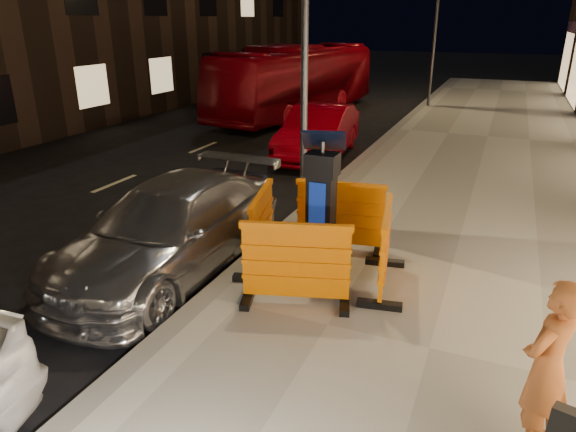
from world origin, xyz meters
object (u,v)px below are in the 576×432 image
at_px(barrier_front, 296,264).
at_px(barrier_bldgside, 385,248).
at_px(barrier_kerbside, 262,228).
at_px(car_silver, 174,268).
at_px(car_red, 318,157).
at_px(bus_doubledecker, 297,114).
at_px(parking_kiosk, 321,208).
at_px(barrier_back, 340,216).
at_px(man, 547,367).

bearing_deg(barrier_front, barrier_bldgside, 28.20).
bearing_deg(barrier_kerbside, barrier_front, -148.80).
height_order(barrier_front, car_silver, barrier_front).
height_order(barrier_bldgside, car_red, barrier_bldgside).
height_order(barrier_kerbside, bus_doubledecker, bus_doubledecker).
distance_m(car_silver, bus_doubledecker, 14.14).
bearing_deg(barrier_front, barrier_kerbside, 118.20).
distance_m(car_red, bus_doubledecker, 6.98).
bearing_deg(parking_kiosk, car_silver, -179.77).
xyz_separation_m(barrier_back, man, (2.86, -3.33, 0.25)).
bearing_deg(car_red, car_silver, -93.29).
height_order(barrier_back, car_red, barrier_back).
distance_m(barrier_kerbside, car_red, 7.22).
bearing_deg(car_silver, barrier_front, -10.53).
height_order(barrier_front, car_red, barrier_front).
bearing_deg(bus_doubledecker, parking_kiosk, -59.36).
distance_m(parking_kiosk, barrier_front, 1.05).
bearing_deg(car_red, barrier_front, -77.60).
bearing_deg(car_red, barrier_kerbside, -82.52).
height_order(barrier_kerbside, car_silver, barrier_kerbside).
bearing_deg(parking_kiosk, barrier_front, -101.80).
xyz_separation_m(parking_kiosk, car_silver, (-2.28, -0.49, -1.18)).
height_order(parking_kiosk, barrier_bldgside, parking_kiosk).
distance_m(barrier_front, car_red, 8.38).
xyz_separation_m(barrier_front, car_silver, (-2.28, 0.46, -0.72)).
xyz_separation_m(barrier_bldgside, car_silver, (-3.23, -0.49, -0.72)).
relative_size(barrier_kerbside, car_silver, 0.31).
relative_size(barrier_back, bus_doubledecker, 0.15).
bearing_deg(bus_doubledecker, barrier_front, -60.77).
distance_m(parking_kiosk, barrier_kerbside, 1.05).
height_order(barrier_front, barrier_back, same).
distance_m(parking_kiosk, man, 3.73).
relative_size(parking_kiosk, man, 1.25).
distance_m(barrier_front, barrier_kerbside, 1.34).
relative_size(parking_kiosk, car_red, 0.47).
relative_size(barrier_bldgside, man, 0.90).
xyz_separation_m(barrier_kerbside, barrier_bldgside, (1.90, 0.00, 0.00)).
bearing_deg(barrier_back, barrier_bldgside, -53.80).
bearing_deg(car_silver, barrier_back, 33.23).
xyz_separation_m(car_red, bus_doubledecker, (-3.16, 6.23, 0.00)).
distance_m(barrier_front, barrier_bldgside, 1.34).
height_order(barrier_front, bus_doubledecker, bus_doubledecker).
bearing_deg(car_silver, bus_doubledecker, 105.02).
distance_m(barrier_back, barrier_kerbside, 1.34).
relative_size(barrier_back, barrier_bldgside, 1.00).
distance_m(barrier_bldgside, bus_doubledecker, 14.83).
distance_m(parking_kiosk, barrier_bldgside, 1.05).
bearing_deg(barrier_back, bus_doubledecker, 106.09).
bearing_deg(barrier_front, man, -43.39).
relative_size(barrier_front, barrier_back, 1.00).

